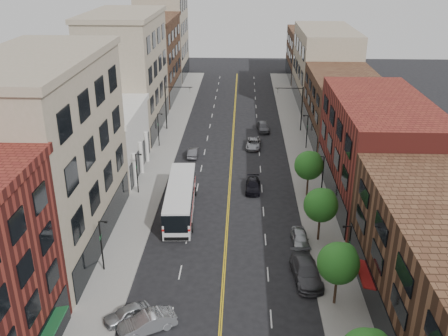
# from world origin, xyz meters

# --- Properties ---
(ground) EXTENTS (220.00, 220.00, 0.00)m
(ground) POSITION_xyz_m (0.00, 0.00, 0.00)
(ground) COLOR black
(ground) RESTS_ON ground
(sidewalk_left) EXTENTS (4.00, 110.00, 0.15)m
(sidewalk_left) POSITION_xyz_m (-10.00, 35.00, 0.07)
(sidewalk_left) COLOR gray
(sidewalk_left) RESTS_ON ground
(sidewalk_right) EXTENTS (4.00, 110.00, 0.15)m
(sidewalk_right) POSITION_xyz_m (10.00, 35.00, 0.07)
(sidewalk_right) COLOR gray
(sidewalk_right) RESTS_ON ground
(bldg_l_tanoffice) EXTENTS (10.00, 22.00, 18.00)m
(bldg_l_tanoffice) POSITION_xyz_m (-17.00, 13.00, 9.00)
(bldg_l_tanoffice) COLOR gray
(bldg_l_tanoffice) RESTS_ON ground
(bldg_l_white) EXTENTS (10.00, 14.00, 8.00)m
(bldg_l_white) POSITION_xyz_m (-17.00, 31.00, 4.00)
(bldg_l_white) COLOR silver
(bldg_l_white) RESTS_ON ground
(bldg_l_far_a) EXTENTS (10.00, 20.00, 18.00)m
(bldg_l_far_a) POSITION_xyz_m (-17.00, 48.00, 9.00)
(bldg_l_far_a) COLOR gray
(bldg_l_far_a) RESTS_ON ground
(bldg_l_far_b) EXTENTS (10.00, 20.00, 15.00)m
(bldg_l_far_b) POSITION_xyz_m (-17.00, 68.00, 7.50)
(bldg_l_far_b) COLOR #513120
(bldg_l_far_b) RESTS_ON ground
(bldg_l_far_c) EXTENTS (10.00, 16.00, 20.00)m
(bldg_l_far_c) POSITION_xyz_m (-17.00, 86.00, 10.00)
(bldg_l_far_c) COLOR gray
(bldg_l_far_c) RESTS_ON ground
(bldg_r_mid) EXTENTS (10.00, 22.00, 12.00)m
(bldg_r_mid) POSITION_xyz_m (17.00, 24.00, 6.00)
(bldg_r_mid) COLOR maroon
(bldg_r_mid) RESTS_ON ground
(bldg_r_far_a) EXTENTS (10.00, 20.00, 10.00)m
(bldg_r_far_a) POSITION_xyz_m (17.00, 45.00, 5.00)
(bldg_r_far_a) COLOR #513120
(bldg_r_far_a) RESTS_ON ground
(bldg_r_far_b) EXTENTS (10.00, 22.00, 14.00)m
(bldg_r_far_b) POSITION_xyz_m (17.00, 66.00, 7.00)
(bldg_r_far_b) COLOR gray
(bldg_r_far_b) RESTS_ON ground
(bldg_r_far_c) EXTENTS (10.00, 18.00, 11.00)m
(bldg_r_far_c) POSITION_xyz_m (17.00, 86.00, 5.50)
(bldg_r_far_c) COLOR #513120
(bldg_r_far_c) RESTS_ON ground
(tree_r_1) EXTENTS (3.40, 3.40, 5.59)m
(tree_r_1) POSITION_xyz_m (9.39, 4.07, 4.13)
(tree_r_1) COLOR black
(tree_r_1) RESTS_ON sidewalk_right
(tree_r_2) EXTENTS (3.40, 3.40, 5.59)m
(tree_r_2) POSITION_xyz_m (9.39, 14.07, 4.13)
(tree_r_2) COLOR black
(tree_r_2) RESTS_ON sidewalk_right
(tree_r_3) EXTENTS (3.40, 3.40, 5.59)m
(tree_r_3) POSITION_xyz_m (9.39, 24.07, 4.13)
(tree_r_3) COLOR black
(tree_r_3) RESTS_ON sidewalk_right
(lamp_l_1) EXTENTS (0.81, 0.55, 5.05)m
(lamp_l_1) POSITION_xyz_m (-10.95, 8.00, 2.97)
(lamp_l_1) COLOR black
(lamp_l_1) RESTS_ON sidewalk_left
(lamp_l_2) EXTENTS (0.81, 0.55, 5.05)m
(lamp_l_2) POSITION_xyz_m (-10.95, 24.00, 2.97)
(lamp_l_2) COLOR black
(lamp_l_2) RESTS_ON sidewalk_left
(lamp_l_3) EXTENTS (0.81, 0.55, 5.05)m
(lamp_l_3) POSITION_xyz_m (-10.95, 40.00, 2.97)
(lamp_l_3) COLOR black
(lamp_l_3) RESTS_ON sidewalk_left
(lamp_r_1) EXTENTS (0.81, 0.55, 5.05)m
(lamp_r_1) POSITION_xyz_m (10.95, 8.00, 2.97)
(lamp_r_1) COLOR black
(lamp_r_1) RESTS_ON sidewalk_right
(lamp_r_2) EXTENTS (0.81, 0.55, 5.05)m
(lamp_r_2) POSITION_xyz_m (10.95, 24.00, 2.97)
(lamp_r_2) COLOR black
(lamp_r_2) RESTS_ON sidewalk_right
(lamp_r_3) EXTENTS (0.81, 0.55, 5.05)m
(lamp_r_3) POSITION_xyz_m (10.95, 40.00, 2.97)
(lamp_r_3) COLOR black
(lamp_r_3) RESTS_ON sidewalk_right
(signal_mast_left) EXTENTS (4.49, 0.18, 7.20)m
(signal_mast_left) POSITION_xyz_m (-10.27, 48.00, 4.65)
(signal_mast_left) COLOR black
(signal_mast_left) RESTS_ON sidewalk_left
(signal_mast_right) EXTENTS (4.49, 0.18, 7.20)m
(signal_mast_right) POSITION_xyz_m (10.27, 48.00, 4.65)
(signal_mast_right) COLOR black
(signal_mast_right) RESTS_ON sidewalk_right
(city_bus) EXTENTS (3.62, 13.08, 3.33)m
(city_bus) POSITION_xyz_m (-5.28, 19.42, 1.94)
(city_bus) COLOR silver
(city_bus) RESTS_ON ground
(car_angle_a) EXTENTS (3.94, 3.34, 1.27)m
(car_angle_a) POSITION_xyz_m (-7.40, 1.38, 0.64)
(car_angle_a) COLOR #A5A9AD
(car_angle_a) RESTS_ON ground
(car_angle_b) EXTENTS (4.69, 3.53, 1.48)m
(car_angle_b) POSITION_xyz_m (-5.60, 0.32, 0.74)
(car_angle_b) COLOR #B6B9BE
(car_angle_b) RESTS_ON ground
(car_parked_mid) EXTENTS (2.83, 5.86, 1.65)m
(car_parked_mid) POSITION_xyz_m (7.34, 7.39, 0.82)
(car_parked_mid) COLOR #414145
(car_parked_mid) RESTS_ON ground
(car_parked_far) EXTENTS (1.77, 4.08, 1.37)m
(car_parked_far) POSITION_xyz_m (7.40, 13.23, 0.68)
(car_parked_far) COLOR #9EA1A5
(car_parked_far) RESTS_ON ground
(car_lane_behind) EXTENTS (1.37, 3.87, 1.27)m
(car_lane_behind) POSITION_xyz_m (-5.50, 36.14, 0.64)
(car_lane_behind) COLOR #424247
(car_lane_behind) RESTS_ON ground
(car_lane_a) EXTENTS (1.90, 4.43, 1.27)m
(car_lane_a) POSITION_xyz_m (2.88, 25.40, 0.64)
(car_lane_a) COLOR black
(car_lane_a) RESTS_ON ground
(car_lane_b) EXTENTS (2.49, 4.75, 1.28)m
(car_lane_b) POSITION_xyz_m (3.17, 40.14, 0.64)
(car_lane_b) COLOR #9A9CA2
(car_lane_b) RESTS_ON ground
(car_lane_c) EXTENTS (2.20, 4.62, 1.52)m
(car_lane_c) POSITION_xyz_m (4.85, 47.75, 0.76)
(car_lane_c) COLOR #55555B
(car_lane_c) RESTS_ON ground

